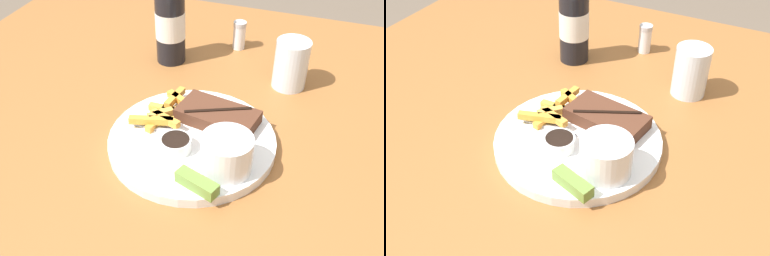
{
  "view_description": "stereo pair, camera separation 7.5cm",
  "coord_description": "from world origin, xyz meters",
  "views": [
    {
      "loc": [
        0.2,
        -0.55,
        1.27
      ],
      "look_at": [
        0.0,
        0.0,
        0.8
      ],
      "focal_mm": 42.0,
      "sensor_mm": 36.0,
      "label": 1
    },
    {
      "loc": [
        0.27,
        -0.52,
        1.27
      ],
      "look_at": [
        0.0,
        0.0,
        0.8
      ],
      "focal_mm": 42.0,
      "sensor_mm": 36.0,
      "label": 2
    }
  ],
  "objects": [
    {
      "name": "pickle_spear",
      "position": [
        0.05,
        -0.11,
        0.79
      ],
      "size": [
        0.07,
        0.04,
        0.02
      ],
      "color": "olive",
      "rests_on": "dinner_plate"
    },
    {
      "name": "coleslaw_cup",
      "position": [
        0.08,
        -0.05,
        0.81
      ],
      "size": [
        0.08,
        0.08,
        0.06
      ],
      "color": "white",
      "rests_on": "dinner_plate"
    },
    {
      "name": "dining_table",
      "position": [
        0.0,
        0.0,
        0.68
      ],
      "size": [
        1.26,
        1.17,
        0.76
      ],
      "color": "#935B2D",
      "rests_on": "ground_plane"
    },
    {
      "name": "beer_bottle",
      "position": [
        -0.14,
        0.26,
        0.85
      ],
      "size": [
        0.06,
        0.06,
        0.25
      ],
      "color": "black",
      "rests_on": "dining_table"
    },
    {
      "name": "salt_shaker",
      "position": [
        -0.01,
        0.36,
        0.79
      ],
      "size": [
        0.03,
        0.03,
        0.07
      ],
      "color": "white",
      "rests_on": "dining_table"
    },
    {
      "name": "drinking_glass",
      "position": [
        0.12,
        0.24,
        0.81
      ],
      "size": [
        0.07,
        0.07,
        0.1
      ],
      "color": "silver",
      "rests_on": "dining_table"
    },
    {
      "name": "dinner_plate",
      "position": [
        0.0,
        0.0,
        0.77
      ],
      "size": [
        0.29,
        0.29,
        0.02
      ],
      "color": "white",
      "rests_on": "dining_table"
    },
    {
      "name": "dipping_sauce_cup",
      "position": [
        -0.01,
        -0.04,
        0.79
      ],
      "size": [
        0.05,
        0.05,
        0.02
      ],
      "color": "silver",
      "rests_on": "dinner_plate"
    },
    {
      "name": "steak_portion",
      "position": [
        0.03,
        0.06,
        0.79
      ],
      "size": [
        0.15,
        0.1,
        0.03
      ],
      "color": "#512D1E",
      "rests_on": "dinner_plate"
    },
    {
      "name": "fries_pile",
      "position": [
        -0.06,
        0.04,
        0.79
      ],
      "size": [
        0.11,
        0.12,
        0.02
      ],
      "color": "gold",
      "rests_on": "dinner_plate"
    },
    {
      "name": "fork_utensil",
      "position": [
        -0.07,
        0.0,
        0.78
      ],
      "size": [
        0.13,
        0.01,
        0.0
      ],
      "rotation": [
        0.0,
        0.0,
        6.28
      ],
      "color": "#B7B7BC",
      "rests_on": "dinner_plate"
    }
  ]
}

